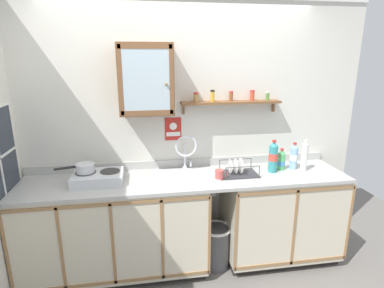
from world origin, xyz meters
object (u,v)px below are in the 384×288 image
at_px(bottle_detergent_teal_1, 273,157).
at_px(dish_rack, 238,171).
at_px(sink, 186,177).
at_px(mug, 220,175).
at_px(bottle_opaque_white_3, 304,157).
at_px(hot_plate_stove, 98,178).
at_px(trash_bin, 216,245).
at_px(warning_sign, 173,129).
at_px(wall_cabinet, 146,79).
at_px(bottle_water_blue_0, 294,157).
at_px(saucepan, 84,168).
at_px(bottle_soda_green_2, 281,160).

distance_m(bottle_detergent_teal_1, dish_rack, 0.37).
relative_size(sink, mug, 5.00).
bearing_deg(bottle_opaque_white_3, dish_rack, 179.98).
bearing_deg(hot_plate_stove, trash_bin, -3.33).
distance_m(sink, dish_rack, 0.50).
height_order(hot_plate_stove, trash_bin, hot_plate_stove).
height_order(warning_sign, trash_bin, warning_sign).
xyz_separation_m(hot_plate_stove, wall_cabinet, (0.46, 0.15, 0.84)).
height_order(bottle_detergent_teal_1, trash_bin, bottle_detergent_teal_1).
relative_size(bottle_water_blue_0, wall_cabinet, 0.44).
xyz_separation_m(bottle_water_blue_0, bottle_opaque_white_3, (0.07, -0.07, 0.02)).
xyz_separation_m(sink, dish_rack, (0.49, -0.05, 0.05)).
bearing_deg(bottle_opaque_white_3, wall_cabinet, 173.69).
height_order(bottle_water_blue_0, mug, bottle_water_blue_0).
bearing_deg(bottle_detergent_teal_1, dish_rack, -176.93).
xyz_separation_m(bottle_opaque_white_3, warning_sign, (-1.25, 0.31, 0.25)).
bearing_deg(bottle_water_blue_0, hot_plate_stove, -178.28).
relative_size(bottle_detergent_teal_1, wall_cabinet, 0.51).
relative_size(hot_plate_stove, mug, 3.74).
bearing_deg(bottle_opaque_white_3, bottle_water_blue_0, 134.75).
relative_size(sink, wall_cabinet, 0.94).
height_order(hot_plate_stove, wall_cabinet, wall_cabinet).
distance_m(hot_plate_stove, bottle_detergent_teal_1, 1.64).
xyz_separation_m(hot_plate_stove, warning_sign, (0.71, 0.29, 0.35)).
distance_m(hot_plate_stove, saucepan, 0.15).
distance_m(wall_cabinet, warning_sign, 0.57).
bearing_deg(hot_plate_stove, mug, -5.64).
height_order(bottle_detergent_teal_1, bottle_soda_green_2, bottle_detergent_teal_1).
bearing_deg(dish_rack, wall_cabinet, 168.73).
height_order(mug, warning_sign, warning_sign).
xyz_separation_m(dish_rack, trash_bin, (-0.21, -0.05, -0.75)).
distance_m(sink, saucepan, 0.92).
bearing_deg(bottle_opaque_white_3, bottle_soda_green_2, 160.62).
bearing_deg(hot_plate_stove, sink, 2.35).
xyz_separation_m(sink, bottle_water_blue_0, (1.09, 0.02, 0.14)).
bearing_deg(bottle_soda_green_2, warning_sign, 167.26).
relative_size(sink, warning_sign, 2.60).
xyz_separation_m(warning_sign, trash_bin, (0.37, -0.35, -1.12)).
height_order(hot_plate_stove, dish_rack, dish_rack).
bearing_deg(trash_bin, bottle_opaque_white_3, 3.06).
height_order(sink, bottle_water_blue_0, sink).
xyz_separation_m(bottle_water_blue_0, mug, (-0.80, -0.16, -0.08)).
bearing_deg(saucepan, wall_cabinet, 12.75).
xyz_separation_m(hot_plate_stove, bottle_opaque_white_3, (1.96, -0.02, 0.10)).
height_order(sink, bottle_detergent_teal_1, sink).
distance_m(hot_plate_stove, warning_sign, 0.84).
bearing_deg(mug, trash_bin, 104.75).
bearing_deg(bottle_opaque_white_3, mug, -173.96).
height_order(dish_rack, mug, dish_rack).
bearing_deg(trash_bin, warning_sign, 136.03).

